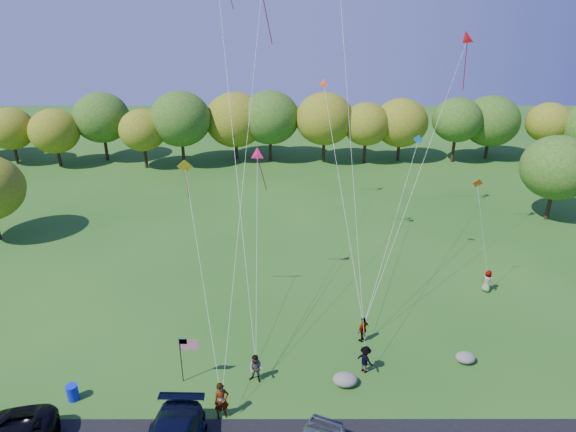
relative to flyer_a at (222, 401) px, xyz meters
name	(u,v)px	position (x,y,z in m)	size (l,w,h in m)	color
ground	(262,404)	(1.81, 0.80, -0.97)	(140.00, 140.00, 0.00)	#225618
treeline	(282,128)	(2.41, 36.98, 3.65)	(76.12, 27.50, 7.85)	#3B2815
flyer_a	(222,401)	(0.00, 0.00, 0.00)	(0.71, 0.46, 1.94)	#4C4C59
flyer_b	(256,369)	(1.46, 2.41, -0.17)	(0.78, 0.61, 1.60)	#4C4C59
flyer_c	(365,359)	(7.13, 3.15, -0.19)	(1.01, 0.58, 1.56)	#4C4C59
flyer_d	(363,329)	(7.37, 5.73, -0.19)	(0.92, 0.38, 1.57)	#4C4C59
flyer_e	(487,281)	(16.32, 11.03, -0.20)	(0.76, 0.49, 1.55)	#4C4C59
trash_barrel	(73,393)	(-7.46, 1.15, -0.56)	(0.55, 0.55, 0.83)	#0E20D9
flag_assembly	(186,349)	(-2.01, 2.43, 1.04)	(0.99, 0.64, 2.67)	black
boulder_near	(345,380)	(6.00, 2.16, -0.65)	(1.27, 0.99, 0.63)	gray
boulder_far	(465,358)	(12.68, 3.91, -0.69)	(1.07, 0.89, 0.56)	gray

